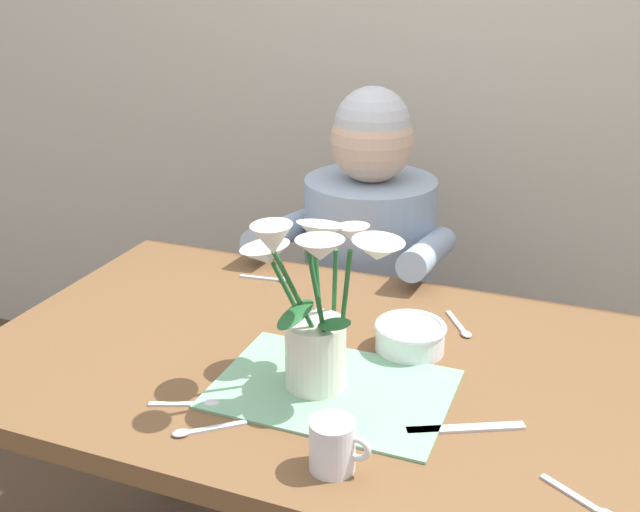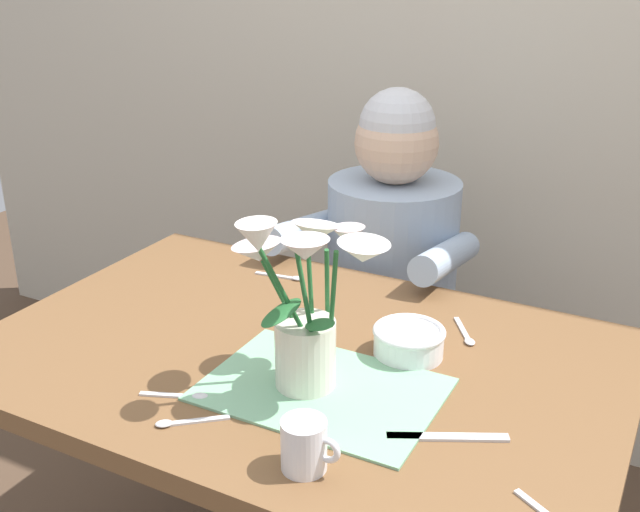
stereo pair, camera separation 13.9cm
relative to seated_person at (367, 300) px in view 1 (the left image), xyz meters
The scene contains 13 objects.
wood_panel_backdrop 0.82m from the seated_person, 81.63° to the left, with size 4.00×0.10×2.50m, color beige.
dining_table 0.62m from the seated_person, 84.08° to the right, with size 1.20×0.80×0.74m.
seated_person is the anchor object (origin of this frame).
striped_placemat 0.76m from the seated_person, 76.77° to the right, with size 0.40×0.28×0.01m, color #7AB289.
flower_vase 0.81m from the seated_person, 79.10° to the right, with size 0.29×0.27×0.32m.
ceramic_bowl 0.63m from the seated_person, 64.44° to the right, with size 0.14×0.14×0.06m.
dinner_knife 0.87m from the seated_person, 61.52° to the right, with size 0.19×0.02×0.01m, color silver.
coffee_cup 0.97m from the seated_person, 75.05° to the right, with size 0.09×0.07×0.08m.
spoon_0 1.07m from the seated_person, 55.21° to the right, with size 0.11×0.07×0.01m.
spoon_1 0.93m from the seated_person, 89.12° to the right, with size 0.10×0.09×0.01m.
spoon_2 0.86m from the seated_person, 91.82° to the right, with size 0.12×0.06×0.01m.
spoon_3 0.56m from the seated_person, 51.53° to the right, with size 0.08×0.11×0.01m.
spoon_4 0.40m from the seated_person, 110.29° to the right, with size 0.12×0.03×0.01m.
Camera 1 is at (0.50, -1.15, 1.45)m, focal length 42.50 mm.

